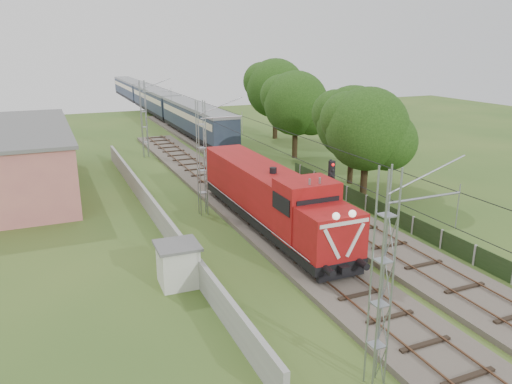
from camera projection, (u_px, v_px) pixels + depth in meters
name	position (u px, v px, depth m)	size (l,w,h in m)	color
ground	(328.00, 276.00, 26.02)	(140.00, 140.00, 0.00)	#32551F
track_main	(272.00, 229.00, 32.12)	(4.20, 70.00, 0.45)	#6B6054
track_side	(261.00, 174.00, 45.45)	(4.20, 80.00, 0.45)	#6B6054
catenary	(203.00, 158.00, 34.28)	(3.31, 70.00, 8.00)	gray
boundary_wall	(154.00, 210.00, 33.88)	(0.25, 40.00, 1.50)	#9E9E99
station_building	(17.00, 158.00, 40.65)	(8.40, 20.40, 5.22)	tan
fence	(413.00, 225.00, 31.53)	(0.12, 32.00, 1.20)	black
locomotive	(270.00, 196.00, 31.83)	(3.07, 17.50, 4.44)	black
coach_rake	(155.00, 99.00, 82.77)	(3.10, 69.21, 3.59)	black
signal_post	(330.00, 186.00, 29.87)	(0.56, 0.43, 5.05)	black
relay_hut	(178.00, 264.00, 24.85)	(2.18, 2.18, 2.19)	silver
tree_a	(368.00, 130.00, 37.57)	(6.63, 6.32, 8.60)	#352615
tree_b	(354.00, 123.00, 41.67)	(6.44, 6.14, 8.35)	#352615
tree_c	(297.00, 104.00, 51.17)	(6.94, 6.61, 8.99)	#352615
tree_d	(276.00, 89.00, 61.45)	(7.61, 7.25, 9.86)	#352615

